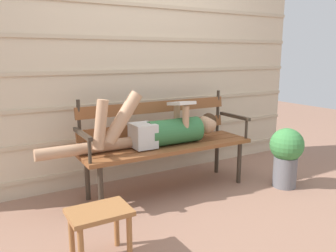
{
  "coord_description": "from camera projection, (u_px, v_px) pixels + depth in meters",
  "views": [
    {
      "loc": [
        -1.54,
        -2.55,
        1.29
      ],
      "look_at": [
        0.0,
        0.12,
        0.64
      ],
      "focal_mm": 36.11,
      "sensor_mm": 36.0,
      "label": 1
    }
  ],
  "objects": [
    {
      "name": "house_siding",
      "position": [
        142.0,
        55.0,
        3.47
      ],
      "size": [
        4.03,
        0.08,
        2.59
      ],
      "color": "beige",
      "rests_on": "ground"
    },
    {
      "name": "footstool",
      "position": [
        100.0,
        221.0,
        2.12
      ],
      "size": [
        0.38,
        0.27,
        0.35
      ],
      "color": "#9E6638",
      "rests_on": "ground"
    },
    {
      "name": "reclining_person",
      "position": [
        160.0,
        130.0,
        3.11
      ],
      "size": [
        1.73,
        0.26,
        0.54
      ],
      "color": "#33703D"
    },
    {
      "name": "ground_plane",
      "position": [
        175.0,
        195.0,
        3.18
      ],
      "size": [
        12.0,
        12.0,
        0.0
      ],
      "primitive_type": "plane",
      "color": "#936B56"
    },
    {
      "name": "potted_plant",
      "position": [
        286.0,
        153.0,
        3.32
      ],
      "size": [
        0.33,
        0.33,
        0.6
      ],
      "color": "slate",
      "rests_on": "ground"
    },
    {
      "name": "park_bench",
      "position": [
        164.0,
        138.0,
        3.24
      ],
      "size": [
        1.67,
        0.49,
        0.91
      ],
      "color": "brown",
      "rests_on": "ground"
    }
  ]
}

